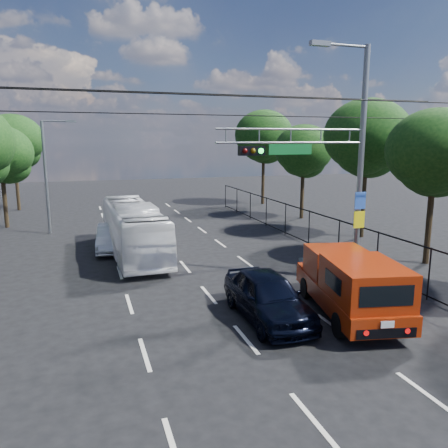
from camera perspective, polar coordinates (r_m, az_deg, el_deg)
name	(u,v)px	position (r m, az deg, el deg)	size (l,w,h in m)	color
ground	(313,419)	(10.34, 11.51, -23.72)	(120.00, 120.00, 0.00)	black
lane_markings	(176,256)	(22.54, -6.26, -4.19)	(6.12, 38.00, 0.01)	beige
signal_mast	(335,155)	(18.12, 14.34, 8.67)	(6.43, 0.39, 9.50)	slate
streetlight_left	(48,171)	(29.45, -21.96, 6.40)	(2.09, 0.22, 7.08)	slate
utility_wires	(201,102)	(16.80, -3.01, 15.63)	(22.00, 5.04, 0.74)	black
fence_right	(326,234)	(23.38, 13.21, -1.27)	(0.06, 34.03, 2.00)	black
tree_right_b	(435,157)	(22.61, 25.83, 7.83)	(4.50, 4.50, 7.31)	black
tree_right_c	(367,142)	(27.60, 18.16, 10.13)	(5.10, 5.10, 8.29)	black
tree_right_d	(304,154)	(33.35, 10.36, 9.01)	(4.32, 4.32, 7.02)	black
tree_right_e	(264,139)	(40.63, 5.22, 10.96)	(5.28, 5.28, 8.58)	black
tree_left_d	(1,158)	(32.76, -27.10, 7.74)	(4.20, 4.20, 6.83)	black
tree_left_e	(14,144)	(40.69, -25.77, 9.38)	(4.92, 4.92, 7.99)	black
red_pickup	(350,283)	(15.34, 16.18, -7.41)	(3.16, 6.01, 2.13)	black
navy_hatchback	(268,296)	(14.64, 5.72, -9.34)	(1.86, 4.63, 1.58)	black
white_bus	(133,229)	(23.00, -11.78, -0.63)	(2.25, 9.63, 2.68)	white
white_van	(112,237)	(24.29, -14.40, -1.68)	(1.48, 4.24, 1.40)	silver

